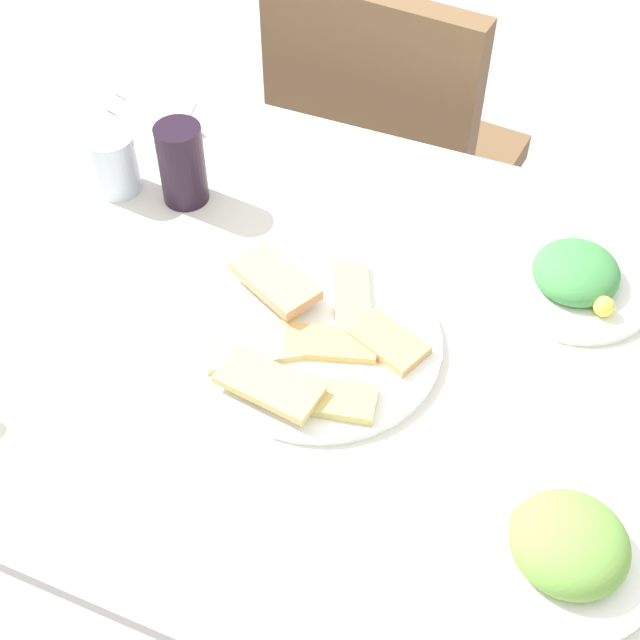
# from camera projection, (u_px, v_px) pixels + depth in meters

# --- Properties ---
(ground_plane) EXTENTS (6.00, 6.00, 0.00)m
(ground_plane) POSITION_uv_depth(u_px,v_px,m) (320.00, 588.00, 1.66)
(ground_plane) COLOR #ACA2A6
(dining_table) EXTENTS (1.16, 0.83, 0.75)m
(dining_table) POSITION_uv_depth(u_px,v_px,m) (320.00, 371.00, 1.17)
(dining_table) COLOR silver
(dining_table) RESTS_ON ground_plane
(dining_chair) EXTENTS (0.46, 0.46, 0.89)m
(dining_chair) POSITION_uv_depth(u_px,v_px,m) (388.00, 156.00, 1.75)
(dining_chair) COLOR brown
(dining_chair) RESTS_ON ground_plane
(pide_platter) EXTENTS (0.30, 0.30, 0.04)m
(pide_platter) POSITION_uv_depth(u_px,v_px,m) (317.00, 340.00, 1.08)
(pide_platter) COLOR white
(pide_platter) RESTS_ON dining_table
(salad_plate_greens) EXTENTS (0.21, 0.21, 0.05)m
(salad_plate_greens) POSITION_uv_depth(u_px,v_px,m) (575.00, 277.00, 1.14)
(salad_plate_greens) COLOR white
(salad_plate_greens) RESTS_ON dining_table
(salad_plate_rice) EXTENTS (0.19, 0.19, 0.07)m
(salad_plate_rice) POSITION_uv_depth(u_px,v_px,m) (567.00, 546.00, 0.88)
(salad_plate_rice) COLOR white
(salad_plate_rice) RESTS_ON dining_table
(soda_can) EXTENTS (0.07, 0.07, 0.12)m
(soda_can) POSITION_uv_depth(u_px,v_px,m) (182.00, 164.00, 1.23)
(soda_can) COLOR black
(soda_can) RESTS_ON dining_table
(drinking_glass) EXTENTS (0.07, 0.07, 0.09)m
(drinking_glass) POSITION_uv_depth(u_px,v_px,m) (113.00, 163.00, 1.26)
(drinking_glass) COLOR silver
(drinking_glass) RESTS_ON dining_table
(paper_napkin) EXTENTS (0.14, 0.14, 0.00)m
(paper_napkin) POSITION_uv_depth(u_px,v_px,m) (152.00, 119.00, 1.40)
(paper_napkin) COLOR white
(paper_napkin) RESTS_ON dining_table
(fork) EXTENTS (0.17, 0.06, 0.00)m
(fork) POSITION_uv_depth(u_px,v_px,m) (146.00, 124.00, 1.39)
(fork) COLOR silver
(fork) RESTS_ON paper_napkin
(spoon) EXTENTS (0.19, 0.07, 0.00)m
(spoon) POSITION_uv_depth(u_px,v_px,m) (157.00, 111.00, 1.41)
(spoon) COLOR silver
(spoon) RESTS_ON paper_napkin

